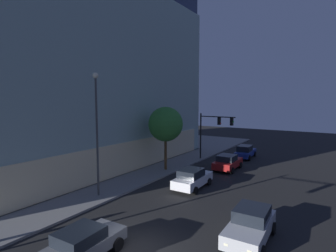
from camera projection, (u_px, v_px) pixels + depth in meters
ground_plane at (136, 251)px, 13.13m from camera, size 120.00×120.00×0.00m
modern_building at (62, 72)px, 32.64m from camera, size 30.55×23.04×21.90m
traffic_light_far_corner at (214, 127)px, 31.95m from camera, size 0.44×4.58×5.70m
street_lamp_sidewalk at (97, 121)px, 19.88m from camera, size 0.44×0.44×9.36m
sidewalk_tree at (166, 124)px, 27.56m from camera, size 3.63×3.63×6.64m
car_grey at (84, 243)px, 12.40m from camera, size 4.09×2.23×1.53m
car_silver at (250, 225)px, 14.08m from camera, size 4.54×2.18×1.71m
car_white at (192, 178)px, 22.45m from camera, size 4.51×2.11×1.69m
car_red at (228, 162)px, 28.38m from camera, size 4.46×2.22×1.65m
car_blue at (245, 152)px, 34.13m from camera, size 4.83×2.12×1.67m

